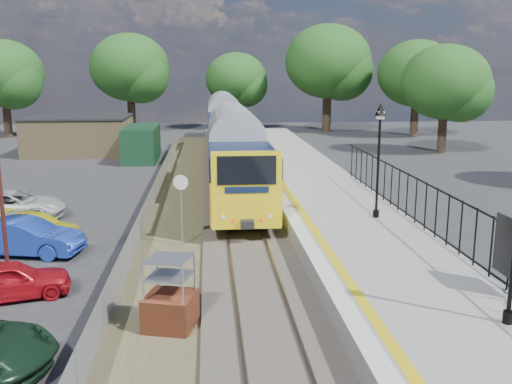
{
  "coord_description": "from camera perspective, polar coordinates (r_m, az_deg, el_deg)",
  "views": [
    {
      "loc": [
        -1.44,
        -15.9,
        6.69
      ],
      "look_at": [
        0.43,
        6.14,
        2.0
      ],
      "focal_mm": 40.0,
      "sensor_mm": 36.0,
      "label": 1
    }
  ],
  "objects": [
    {
      "name": "outbuilding",
      "position": [
        48.33,
        -16.19,
        5.35
      ],
      "size": [
        10.8,
        10.1,
        3.12
      ],
      "color": "#947F53",
      "rests_on": "ground"
    },
    {
      "name": "platform",
      "position": [
        25.33,
        8.17,
        -2.41
      ],
      "size": [
        5.0,
        70.0,
        0.9
      ],
      "primitive_type": "cube",
      "color": "gray",
      "rests_on": "ground"
    },
    {
      "name": "train",
      "position": [
        41.86,
        -2.86,
        5.99
      ],
      "size": [
        2.82,
        40.83,
        3.51
      ],
      "color": "yellow",
      "rests_on": "ground"
    },
    {
      "name": "car_red",
      "position": [
        18.7,
        -23.43,
        -8.08
      ],
      "size": [
        3.75,
        2.37,
        1.19
      ],
      "primitive_type": "imported",
      "rotation": [
        0.0,
        0.0,
        1.87
      ],
      "color": "#B7101A",
      "rests_on": "ground"
    },
    {
      "name": "ground",
      "position": [
        17.31,
        0.3,
        -10.77
      ],
      "size": [
        120.0,
        120.0,
        0.0
      ],
      "primitive_type": "plane",
      "color": "#2D2D30",
      "rests_on": "ground"
    },
    {
      "name": "victorian_lamp_north",
      "position": [
        23.04,
        12.25,
        5.74
      ],
      "size": [
        0.44,
        0.44,
        4.6
      ],
      "color": "black",
      "rests_on": "platform"
    },
    {
      "name": "brick_plinth",
      "position": [
        15.32,
        -8.6,
        -10.12
      ],
      "size": [
        1.52,
        1.52,
        2.0
      ],
      "rotation": [
        0.0,
        0.0,
        -0.26
      ],
      "color": "brown",
      "rests_on": "ground"
    },
    {
      "name": "platform_edge",
      "position": [
        24.85,
        3.56,
        -1.52
      ],
      "size": [
        0.9,
        70.0,
        0.01
      ],
      "color": "silver",
      "rests_on": "platform"
    },
    {
      "name": "car_yellow",
      "position": [
        24.67,
        -21.09,
        -3.27
      ],
      "size": [
        4.07,
        2.89,
        1.1
      ],
      "primitive_type": "imported",
      "rotation": [
        0.0,
        0.0,
        1.17
      ],
      "color": "yellow",
      "rests_on": "ground"
    },
    {
      "name": "car_white",
      "position": [
        28.47,
        -23.24,
        -1.23
      ],
      "size": [
        4.86,
        2.36,
        1.33
      ],
      "primitive_type": "imported",
      "rotation": [
        0.0,
        0.0,
        1.6
      ],
      "color": "silver",
      "rests_on": "ground"
    },
    {
      "name": "tree_line",
      "position": [
        57.97,
        -2.08,
        11.87
      ],
      "size": [
        56.8,
        43.8,
        11.88
      ],
      "color": "#332319",
      "rests_on": "ground"
    },
    {
      "name": "car_blue",
      "position": [
        22.79,
        -22.11,
        -4.2
      ],
      "size": [
        4.39,
        2.27,
        1.38
      ],
      "primitive_type": "imported",
      "rotation": [
        0.0,
        0.0,
        1.37
      ],
      "color": "#19349B",
      "rests_on": "ground"
    },
    {
      "name": "track_bed",
      "position": [
        26.43,
        -2.6,
        -2.5
      ],
      "size": [
        5.9,
        80.0,
        0.29
      ],
      "color": "#473F38",
      "rests_on": "ground"
    },
    {
      "name": "wire_fence",
      "position": [
        28.69,
        -10.26,
        -0.48
      ],
      "size": [
        0.06,
        52.0,
        1.2
      ],
      "color": "#999EA3",
      "rests_on": "ground"
    },
    {
      "name": "palisade_fence",
      "position": [
        20.4,
        18.37,
        -2.42
      ],
      "size": [
        0.12,
        26.0,
        2.0
      ],
      "color": "black",
      "rests_on": "platform"
    },
    {
      "name": "speed_sign",
      "position": [
        21.97,
        -7.5,
        -0.61
      ],
      "size": [
        0.57,
        0.13,
        2.85
      ],
      "rotation": [
        0.0,
        0.0,
        -0.13
      ],
      "color": "#999EA3",
      "rests_on": "ground"
    }
  ]
}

